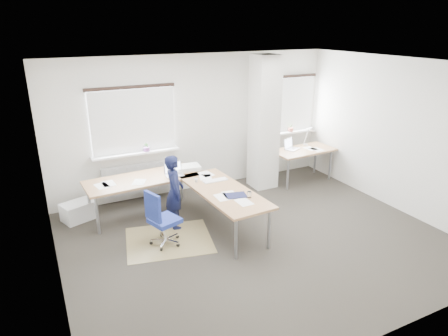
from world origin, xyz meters
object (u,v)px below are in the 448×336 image
desk_side (303,151)px  person (175,192)px  desk_main (184,185)px  task_chair (163,230)px

desk_side → person: size_ratio=1.10×
desk_main → task_chair: 0.96m
desk_side → task_chair: size_ratio=1.52×
desk_main → desk_side: desk_side is taller
desk_main → task_chair: (-0.59, -0.62, -0.43)m
desk_main → person: 0.24m
task_chair → person: (0.39, 0.51, 0.39)m
desk_main → task_chair: bearing=-137.5°
desk_side → person: person is taller
task_chair → person: size_ratio=0.73×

